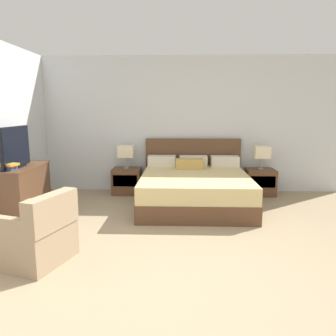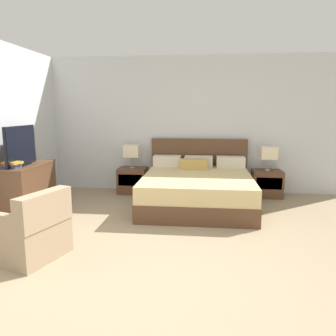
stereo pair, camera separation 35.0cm
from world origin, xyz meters
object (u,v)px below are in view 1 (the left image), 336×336
Objects in this scene: nightstand_right at (260,182)px; bed at (195,187)px; dresser at (22,190)px; book_red_cover at (7,169)px; table_lamp_left at (126,151)px; book_small_top at (8,165)px; nightstand_left at (127,181)px; armchair_by_window at (36,236)px; table_lamp_right at (262,152)px; tv at (16,147)px; book_blue_cover at (7,167)px.

bed is at bearing -150.90° from nightstand_right.
book_red_cover reaches higher than dresser.
book_small_top is at bearing -128.50° from table_lamp_left.
dresser reaches higher than nightstand_right.
nightstand_left is 0.62× the size of armchair_by_window.
bed is at bearing 21.01° from book_small_top.
dresser is (-3.94, -1.39, 0.15)m from nightstand_right.
book_small_top is 1.59m from armchair_by_window.
book_red_cover is (-3.96, -1.73, -0.03)m from table_lamp_right.
tv is at bearing -88.44° from dresser.
table_lamp_right is 4.30m from book_small_top.
book_small_top is 0.28× the size of armchair_by_window.
nightstand_left is 0.57m from table_lamp_left.
nightstand_left is at bearing 150.87° from bed.
nightstand_left is 0.49× the size of dresser.
table_lamp_right is 4.20m from dresser.
book_small_top is (0.02, 0.00, 0.06)m from book_red_cover.
table_lamp_right reaches higher than book_blue_cover.
table_lamp_left is (-2.56, 0.00, 0.57)m from nightstand_right.
armchair_by_window is at bearing -52.99° from book_blue_cover.
table_lamp_left is at bearing 47.05° from tv.
book_small_top reaches higher than book_red_cover.
book_red_cover is at bearing -94.83° from tv.
book_blue_cover is (-0.02, -0.25, -0.24)m from tv.
dresser is 4.70× the size of book_blue_cover.
armchair_by_window is at bearing -60.07° from dresser.
book_red_cover is (-1.40, -1.73, -0.03)m from table_lamp_left.
tv is (0.00, -0.09, 0.66)m from dresser.
nightstand_right is 0.62× the size of armchair_by_window.
nightstand_left and nightstand_right have the same top height.
book_blue_cover reaches higher than armchair_by_window.
table_lamp_right is at bearing 43.76° from armchair_by_window.
table_lamp_left is 2.23m from book_red_cover.
tv is at bearing -163.85° from bed.
armchair_by_window is (0.88, -1.19, -0.57)m from book_small_top.
tv is at bearing 85.17° from book_red_cover.
armchair_by_window is at bearing -99.67° from nightstand_left.
nightstand_left is 1.00× the size of nightstand_right.
dresser is 0.57m from book_small_top.
table_lamp_right is at bearing 0.00° from table_lamp_left.
table_lamp_left is 0.56× the size of tv.
table_lamp_right is 0.41× the size of dresser.
nightstand_left is at bearing -179.97° from table_lamp_right.
nightstand_right is 4.35m from book_red_cover.
tv is at bearing -159.36° from table_lamp_right.
nightstand_left is at bearing 45.08° from dresser.
bed is 2.75m from dresser.
tv is 0.92× the size of armchair_by_window.
nightstand_left is at bearing 47.02° from tv.
bed reaches higher than dresser.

